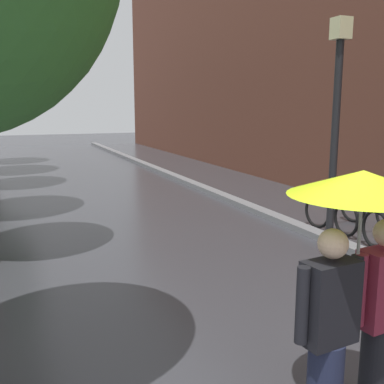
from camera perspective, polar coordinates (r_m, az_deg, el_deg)
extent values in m
cube|color=slate|center=(13.36, 1.81, 0.35)|extent=(0.30, 36.00, 0.12)
torus|color=black|center=(8.56, 21.98, -4.37)|extent=(0.11, 0.70, 0.70)
torus|color=black|center=(9.17, 18.69, -3.18)|extent=(0.09, 0.70, 0.70)
cylinder|color=black|center=(9.38, 20.71, -1.74)|extent=(0.88, 0.07, 0.43)
cylinder|color=black|center=(9.30, 20.26, -1.34)|extent=(0.04, 0.04, 0.55)
cube|color=black|center=(9.25, 20.38, 0.50)|extent=(0.22, 0.11, 0.06)
torus|color=black|center=(10.35, 19.48, -1.68)|extent=(0.13, 0.70, 0.70)
torus|color=black|center=(9.63, 15.39, -2.34)|extent=(0.13, 0.70, 0.70)
cylinder|color=black|center=(9.87, 17.16, -0.93)|extent=(0.88, 0.13, 0.43)
cylinder|color=black|center=(9.79, 16.77, -0.56)|extent=(0.04, 0.04, 0.55)
cube|color=black|center=(9.73, 16.87, 1.20)|extent=(0.23, 0.12, 0.06)
cylinder|color=black|center=(10.24, 19.28, -0.14)|extent=(0.04, 0.04, 0.58)
cylinder|color=#9E9EA3|center=(10.19, 19.38, 1.46)|extent=(0.08, 0.46, 0.03)
cube|color=black|center=(3.42, 16.81, -13.05)|extent=(0.42, 0.26, 0.60)
sphere|color=beige|center=(3.28, 17.21, -6.19)|extent=(0.21, 0.21, 0.21)
cylinder|color=black|center=(3.25, 13.61, -13.61)|extent=(0.09, 0.09, 0.54)
cylinder|color=black|center=(3.58, 19.74, -11.62)|extent=(0.09, 0.09, 0.54)
cylinder|color=black|center=(4.11, 22.02, -20.16)|extent=(0.26, 0.26, 0.81)
cube|color=maroon|center=(3.81, 22.78, -10.95)|extent=(0.42, 0.26, 0.60)
cylinder|color=maroon|center=(3.62, 20.25, -11.41)|extent=(0.09, 0.09, 0.54)
cylinder|color=#9E9EA3|center=(3.55, 19.95, -8.54)|extent=(0.02, 0.02, 1.06)
cone|color=#BCE019|center=(3.40, 20.59, 1.06)|extent=(1.05, 1.05, 0.18)
cylinder|color=black|center=(7.53, 17.30, 4.59)|extent=(0.12, 0.12, 3.44)
cube|color=beige|center=(7.58, 18.13, 18.86)|extent=(0.24, 0.24, 0.32)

